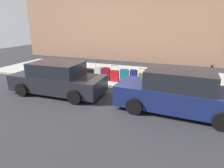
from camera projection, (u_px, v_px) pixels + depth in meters
name	position (u px, v px, depth m)	size (l,w,h in m)	color
ground_plane	(107.00, 87.00, 10.17)	(40.00, 40.00, 0.00)	#28282B
sidewalk_curb	(121.00, 75.00, 12.38)	(18.00, 5.00, 0.14)	#9E9B93
suitcase_red_0	(184.00, 82.00, 9.29)	(0.46, 0.26, 0.80)	red
suitcase_maroon_1	(174.00, 82.00, 9.48)	(0.38, 0.26, 0.69)	maroon
suitcase_silver_2	(163.00, 80.00, 9.69)	(0.49, 0.25, 1.00)	#9EA0A8
suitcase_black_3	(153.00, 79.00, 9.96)	(0.49, 0.26, 0.69)	black
suitcase_olive_4	(142.00, 79.00, 10.13)	(0.43, 0.21, 0.86)	#59601E
suitcase_navy_5	(134.00, 77.00, 10.26)	(0.40, 0.23, 0.80)	navy
suitcase_teal_6	(124.00, 76.00, 10.41)	(0.49, 0.29, 0.78)	#0F606B
suitcase_red_7	(115.00, 76.00, 10.59)	(0.49, 0.24, 0.93)	red
suitcase_maroon_8	(106.00, 74.00, 10.80)	(0.43, 0.24, 0.79)	maroon
suitcase_silver_9	(98.00, 73.00, 10.95)	(0.42, 0.23, 1.06)	#9EA0A8
suitcase_black_10	(90.00, 74.00, 11.15)	(0.51, 0.27, 0.64)	black
fire_hydrant	(76.00, 70.00, 11.46)	(0.39, 0.21, 0.82)	red
bollard_post	(66.00, 69.00, 11.51)	(0.13, 0.13, 0.95)	brown
parking_meter	(211.00, 74.00, 9.04)	(0.12, 0.09, 1.27)	slate
parked_car_navy_0	(178.00, 93.00, 7.15)	(4.78, 2.17, 1.65)	#141E4C
parked_car_charcoal_1	(58.00, 79.00, 9.04)	(4.59, 2.07, 1.55)	black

